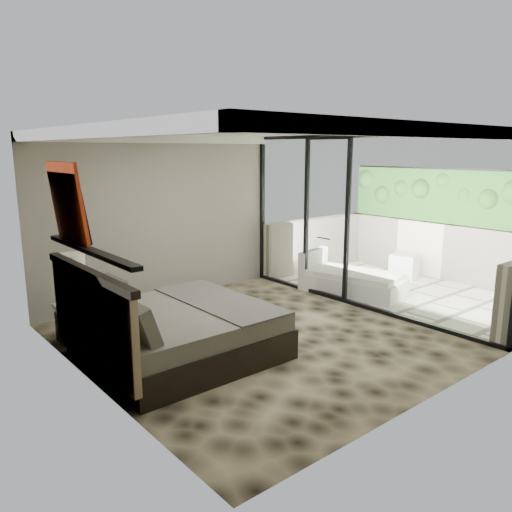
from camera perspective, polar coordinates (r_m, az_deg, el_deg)
floor at (r=7.00m, az=-0.22°, el=-9.34°), size 5.00×5.00×0.00m
ceiling at (r=6.52m, az=-0.24°, el=14.13°), size 4.50×5.00×0.02m
back_wall at (r=8.66m, az=-10.78°, el=4.19°), size 4.50×0.02×2.80m
left_wall at (r=5.50m, az=-18.56°, el=-0.68°), size 0.02×5.00×2.80m
glass_wall at (r=8.22m, az=12.00°, el=3.72°), size 0.08×5.00×2.80m
terrace_slab at (r=9.72m, az=17.16°, el=-4.11°), size 3.00×5.00×0.12m
parapet_far at (r=10.71m, az=21.35°, el=0.43°), size 0.30×5.00×1.10m
foliage_hedge at (r=10.56m, az=21.80°, el=6.29°), size 0.36×4.60×1.10m
picture_ledge at (r=5.59m, az=-18.43°, el=0.58°), size 0.12×2.20×0.05m
bed at (r=6.34m, az=-9.63°, el=-8.35°), size 2.23×2.15×1.23m
nightstand at (r=7.26m, az=-19.88°, el=-7.36°), size 0.49×0.49×0.46m
table_lamp at (r=7.08m, az=-20.37°, el=-1.75°), size 0.37×0.37×0.69m
abstract_canvas at (r=6.03m, az=-20.78°, el=5.77°), size 0.13×0.90×0.90m
framed_print at (r=5.94m, az=-19.73°, el=4.30°), size 0.11×0.50×0.60m
ottoman at (r=10.54m, az=16.57°, el=-1.12°), size 0.61×0.61×0.49m
lounger at (r=9.25m, az=10.69°, el=-2.79°), size 1.29×1.95×0.70m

